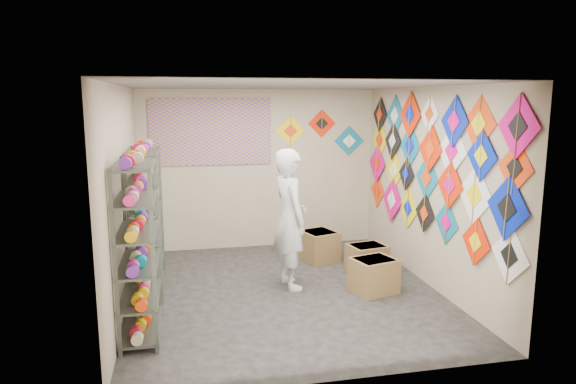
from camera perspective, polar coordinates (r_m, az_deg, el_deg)
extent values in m
plane|color=black|center=(6.97, -0.31, -11.04)|extent=(4.50, 4.50, 0.00)
plane|color=tan|center=(8.79, -3.24, 2.50)|extent=(4.00, 0.00, 4.00)
plane|color=tan|center=(4.47, 5.46, -5.09)|extent=(4.00, 0.00, 4.00)
plane|color=tan|center=(6.51, -17.83, -0.70)|extent=(0.00, 4.50, 4.50)
plane|color=tan|center=(7.26, 15.34, 0.52)|extent=(0.00, 4.50, 4.50)
plane|color=gray|center=(6.50, -0.33, 11.74)|extent=(4.50, 4.50, 0.00)
cube|color=#4C5147|center=(5.76, -16.28, -6.10)|extent=(0.40, 1.10, 1.90)
cube|color=#4C5147|center=(7.01, -15.50, -3.16)|extent=(0.40, 1.10, 1.90)
cylinder|color=#E42E86|center=(5.27, -16.72, -6.56)|extent=(0.12, 0.10, 0.12)
cylinder|color=#EC3B07|center=(5.46, -16.55, -5.98)|extent=(0.12, 0.10, 0.12)
cylinder|color=#E0A80B|center=(5.64, -16.40, -5.45)|extent=(0.12, 0.10, 0.12)
cylinder|color=beige|center=(5.83, -16.26, -4.95)|extent=(0.12, 0.10, 0.12)
cylinder|color=red|center=(6.01, -16.12, -4.47)|extent=(0.12, 0.10, 0.12)
cylinder|color=#6C26A0|center=(6.20, -16.00, -4.03)|extent=(0.12, 0.10, 0.12)
cylinder|color=#CAC08D|center=(6.53, -15.79, -3.31)|extent=(0.12, 0.10, 0.12)
cylinder|color=#028FA0|center=(6.71, -15.68, -2.93)|extent=(0.12, 0.10, 0.12)
cylinder|color=#E42E86|center=(6.90, -15.58, -2.57)|extent=(0.12, 0.10, 0.12)
cylinder|color=#EC3B07|center=(7.09, -15.49, -2.24)|extent=(0.12, 0.10, 0.12)
cylinder|color=#E0A80B|center=(7.27, -15.39, -1.92)|extent=(0.12, 0.10, 0.12)
cylinder|color=beige|center=(7.46, -15.31, -1.61)|extent=(0.12, 0.10, 0.12)
cube|color=white|center=(5.80, 23.42, -6.50)|extent=(0.02, 0.64, 0.64)
cube|color=red|center=(6.27, 20.14, -5.24)|extent=(0.02, 0.57, 0.57)
cube|color=#0D698F|center=(6.85, 17.18, -3.27)|extent=(0.01, 0.58, 0.58)
cube|color=black|center=(7.34, 14.93, -2.29)|extent=(0.02, 0.55, 0.55)
cube|color=yellow|center=(7.84, 13.21, -1.76)|extent=(0.02, 0.63, 0.63)
cube|color=#E3047C|center=(8.34, 11.47, -0.87)|extent=(0.04, 0.72, 0.72)
cube|color=#F43C09|center=(8.94, 9.92, 0.14)|extent=(0.01, 0.59, 0.59)
cube|color=#061FBD|center=(5.73, 23.19, -1.64)|extent=(0.03, 0.71, 0.71)
cube|color=white|center=(6.26, 20.04, -0.30)|extent=(0.02, 0.71, 0.71)
cube|color=red|center=(6.70, 17.53, 0.75)|extent=(0.02, 0.62, 0.62)
cube|color=#0D698F|center=(7.27, 15.16, 1.53)|extent=(0.01, 0.65, 0.65)
cube|color=black|center=(7.82, 12.99, 1.97)|extent=(0.03, 0.50, 0.50)
cube|color=yellow|center=(8.28, 11.68, 2.35)|extent=(0.01, 0.65, 0.65)
cube|color=#E3047C|center=(8.88, 9.85, 3.14)|extent=(0.03, 0.69, 0.69)
cube|color=#F43C09|center=(5.64, 23.94, 2.49)|extent=(0.03, 0.57, 0.57)
cube|color=#061FBD|center=(6.09, 20.71, 3.76)|extent=(0.01, 0.59, 0.59)
cube|color=white|center=(6.67, 17.76, 4.38)|extent=(0.04, 0.70, 0.69)
cube|color=red|center=(7.13, 15.53, 4.62)|extent=(0.03, 0.65, 0.65)
cube|color=#0D698F|center=(7.74, 13.39, 5.00)|extent=(0.01, 0.67, 0.67)
cube|color=black|center=(8.26, 11.56, 5.59)|extent=(0.04, 0.60, 0.60)
cube|color=yellow|center=(8.81, 10.16, 5.73)|extent=(0.01, 0.65, 0.65)
cube|color=#E3047C|center=(5.57, 24.21, 6.66)|extent=(0.02, 0.67, 0.67)
cube|color=#F43C09|center=(6.17, 20.48, 7.15)|extent=(0.04, 0.66, 0.66)
cube|color=#061FBD|center=(6.60, 18.00, 7.48)|extent=(0.03, 0.64, 0.64)
cube|color=white|center=(7.20, 15.47, 8.35)|extent=(0.03, 0.51, 0.51)
cube|color=red|center=(7.70, 13.41, 8.34)|extent=(0.03, 0.68, 0.68)
cube|color=#0D698F|center=(8.24, 11.80, 8.31)|extent=(0.01, 0.66, 0.66)
cube|color=black|center=(8.77, 10.17, 8.48)|extent=(0.03, 0.58, 0.58)
cube|color=yellow|center=(8.82, 0.29, 6.80)|extent=(0.52, 0.02, 0.52)
cube|color=red|center=(8.94, 3.77, 7.61)|extent=(0.49, 0.02, 0.49)
cube|color=#0D698F|center=(9.11, 6.79, 5.65)|extent=(0.53, 0.02, 0.53)
cube|color=#5E499F|center=(8.63, -8.56, 6.60)|extent=(2.00, 0.01, 1.10)
imported|color=silver|center=(6.90, 0.22, -3.01)|extent=(0.84, 0.68, 1.90)
cube|color=brown|center=(6.99, 9.49, -9.13)|extent=(0.65, 0.59, 0.46)
cube|color=brown|center=(7.70, 8.78, -7.39)|extent=(0.60, 0.52, 0.43)
cube|color=brown|center=(8.22, 3.45, -5.99)|extent=(0.63, 0.67, 0.47)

